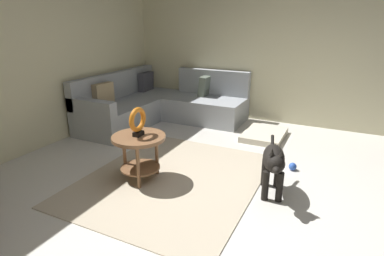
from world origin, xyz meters
TOP-DOWN VIEW (x-y plane):
  - ground_plane at (0.00, 0.00)m, footprint 6.00×6.00m
  - wall_back at (0.00, 2.94)m, footprint 6.00×0.12m
  - wall_right at (2.94, 0.00)m, footprint 0.12×6.00m
  - area_rug at (0.15, 0.70)m, footprint 2.30×1.90m
  - sectional_couch at (1.99, 2.01)m, footprint 2.20×2.25m
  - side_table at (-0.02, 1.03)m, footprint 0.60×0.60m
  - torus_sculpture at (-0.02, 1.03)m, footprint 0.28×0.08m
  - dog_bed_mat at (1.98, 0.08)m, footprint 0.80×0.60m
  - dog at (0.30, -0.40)m, footprint 0.83×0.35m
  - dog_toy_ball at (1.00, -0.51)m, footprint 0.09×0.09m

SIDE VIEW (x-z plane):
  - ground_plane at x=0.00m, z-range -0.10..0.00m
  - area_rug at x=0.15m, z-range 0.00..0.01m
  - dog_bed_mat at x=1.98m, z-range 0.00..0.09m
  - dog_toy_ball at x=1.00m, z-range 0.00..0.09m
  - sectional_couch at x=1.99m, z-range -0.15..0.73m
  - dog at x=0.30m, z-range 0.06..0.69m
  - side_table at x=-0.02m, z-range 0.15..0.69m
  - torus_sculpture at x=-0.02m, z-range 0.55..0.87m
  - wall_back at x=0.00m, z-range 0.00..2.70m
  - wall_right at x=2.94m, z-range 0.00..2.70m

